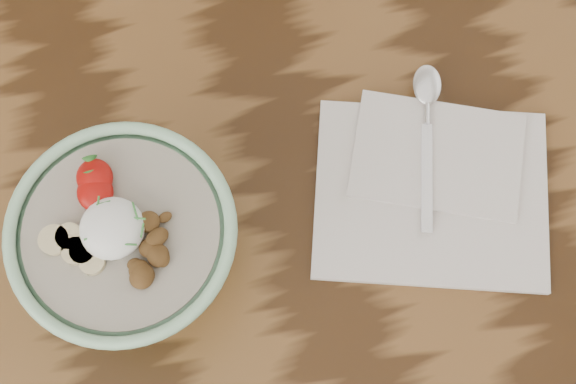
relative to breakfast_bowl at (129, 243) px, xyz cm
name	(u,v)px	position (x,y,z in cm)	size (l,w,h in cm)	color
table	(142,363)	(-3.61, -8.86, -16.24)	(160.00, 90.00, 75.00)	#341E0D
breakfast_bowl	(129,243)	(0.00, 0.00, 0.00)	(20.53, 20.53, 13.71)	#9BD1A6
napkin	(432,186)	(30.41, -0.78, -6.33)	(28.63, 25.85, 1.45)	silver
spoon	(427,107)	(32.31, 7.23, -5.09)	(7.82, 18.03, 0.96)	silver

